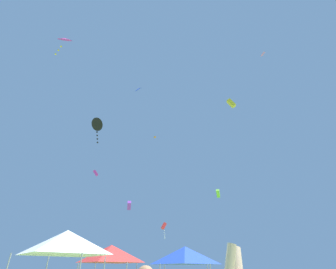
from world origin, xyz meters
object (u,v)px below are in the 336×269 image
at_px(kite_red_box, 164,226).
at_px(kite_yellow_box, 231,103).
at_px(kite_magenta_box, 96,173).
at_px(kite_lime_box, 218,193).
at_px(kite_pink_diamond, 262,54).
at_px(kite_blue_diamond, 138,89).
at_px(kite_purple_box, 129,205).
at_px(canopy_tent_white, 66,242).
at_px(kite_magenta_delta, 65,39).
at_px(canopy_tent_blue, 185,255).
at_px(kite_black_delta, 98,125).
at_px(kite_orange_box, 155,137).
at_px(canopy_tent_red, 111,254).

relative_size(kite_red_box, kite_yellow_box, 1.35).
xyz_separation_m(kite_red_box, kite_magenta_box, (-11.10, 2.34, 8.45)).
height_order(kite_lime_box, kite_pink_diamond, kite_pink_diamond).
distance_m(kite_blue_diamond, kite_purple_box, 16.63).
height_order(kite_yellow_box, kite_purple_box, kite_yellow_box).
height_order(canopy_tent_white, kite_magenta_delta, kite_magenta_delta).
bearing_deg(canopy_tent_blue, kite_purple_box, 112.55).
relative_size(kite_lime_box, kite_purple_box, 0.43).
height_order(kite_magenta_delta, kite_black_delta, kite_magenta_delta).
height_order(canopy_tent_blue, kite_black_delta, kite_black_delta).
bearing_deg(kite_lime_box, kite_purple_box, 121.91).
relative_size(canopy_tent_white, kite_lime_box, 5.68).
bearing_deg(kite_orange_box, kite_red_box, -25.19).
bearing_deg(kite_orange_box, kite_magenta_delta, -118.05).
distance_m(kite_red_box, kite_orange_box, 13.74).
bearing_deg(kite_blue_diamond, kite_red_box, 68.02).
bearing_deg(kite_magenta_delta, kite_red_box, 56.21).
bearing_deg(kite_magenta_delta, kite_yellow_box, 29.55).
xyz_separation_m(kite_lime_box, kite_pink_diamond, (7.79, 4.53, 18.60)).
bearing_deg(kite_orange_box, kite_magenta_box, 170.61).
distance_m(kite_pink_diamond, kite_red_box, 25.08).
height_order(canopy_tent_red, kite_pink_diamond, kite_pink_diamond).
distance_m(canopy_tent_blue, kite_blue_diamond, 24.04).
bearing_deg(kite_lime_box, canopy_tent_red, -161.36).
bearing_deg(kite_pink_diamond, kite_orange_box, 142.71).
distance_m(canopy_tent_white, kite_purple_box, 24.57).
relative_size(canopy_tent_red, kite_pink_diamond, 5.29).
distance_m(kite_pink_diamond, kite_orange_box, 19.31).
distance_m(canopy_tent_red, kite_blue_diamond, 23.10).
distance_m(canopy_tent_blue, kite_black_delta, 16.94).
bearing_deg(kite_red_box, kite_orange_box, 154.81).
bearing_deg(kite_purple_box, kite_orange_box, -20.07).
relative_size(kite_lime_box, kite_yellow_box, 0.41).
distance_m(kite_pink_diamond, kite_magenta_box, 29.30).
bearing_deg(canopy_tent_white, kite_blue_diamond, 92.99).
height_order(canopy_tent_white, canopy_tent_blue, canopy_tent_white).
bearing_deg(kite_pink_diamond, kite_black_delta, -177.57).
xyz_separation_m(kite_magenta_delta, kite_blue_diamond, (7.08, 7.63, -1.38)).
distance_m(kite_pink_diamond, kite_black_delta, 21.70).
bearing_deg(kite_magenta_box, kite_purple_box, -2.37).
distance_m(canopy_tent_white, kite_orange_box, 28.10).
relative_size(kite_yellow_box, kite_orange_box, 2.11).
height_order(kite_yellow_box, kite_blue_diamond, kite_blue_diamond).
bearing_deg(canopy_tent_blue, kite_yellow_box, 63.14).
distance_m(kite_yellow_box, kite_blue_diamond, 13.62).
height_order(canopy_tent_red, kite_red_box, kite_red_box).
height_order(canopy_tent_white, kite_black_delta, kite_black_delta).
xyz_separation_m(canopy_tent_blue, kite_blue_diamond, (-5.95, 10.29, 20.90)).
bearing_deg(kite_red_box, kite_yellow_box, -19.72).
bearing_deg(kite_red_box, kite_lime_box, -70.20).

